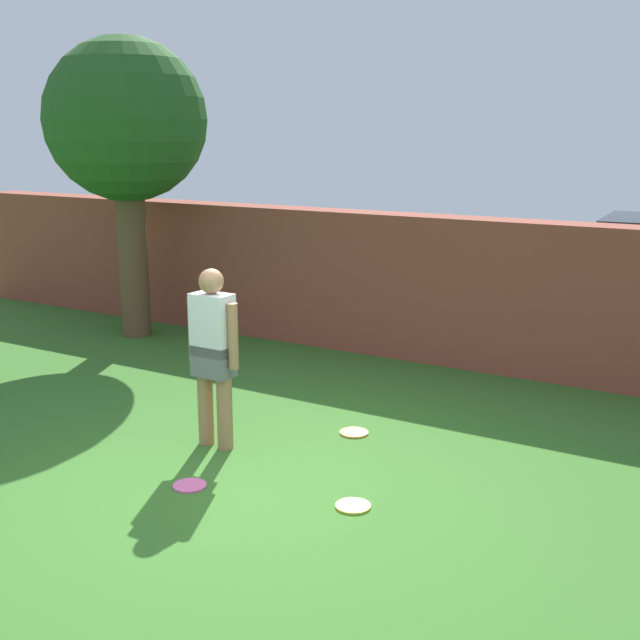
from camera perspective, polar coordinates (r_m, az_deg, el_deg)
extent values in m
plane|color=#336623|center=(6.55, -4.63, -11.96)|extent=(40.00, 40.00, 0.00)
cube|color=brown|center=(10.54, 2.26, 2.81)|extent=(13.59, 0.50, 1.78)
cylinder|color=brown|center=(11.41, -12.99, 4.67)|extent=(0.39, 0.39, 2.33)
sphere|color=#23511E|center=(11.30, -13.46, 13.52)|extent=(2.15, 2.15, 2.15)
cylinder|color=#9E704C|center=(7.41, -8.04, -5.50)|extent=(0.14, 0.14, 0.85)
cylinder|color=#9E704C|center=(7.27, -6.72, -5.81)|extent=(0.14, 0.14, 0.85)
cube|color=slate|center=(7.23, -7.47, -2.83)|extent=(0.36, 0.23, 0.28)
cube|color=silver|center=(7.15, -7.55, -0.33)|extent=(0.36, 0.23, 0.55)
sphere|color=#9E704C|center=(7.07, -7.64, 2.71)|extent=(0.22, 0.22, 0.22)
cylinder|color=#9E704C|center=(7.31, -8.89, -0.68)|extent=(0.09, 0.09, 0.58)
cylinder|color=#9E704C|center=(7.03, -6.12, -1.15)|extent=(0.09, 0.09, 0.58)
cylinder|color=black|center=(10.57, 16.22, -0.85)|extent=(0.65, 0.26, 0.64)
cylinder|color=black|center=(12.20, 17.79, 0.87)|extent=(0.65, 0.26, 0.64)
cylinder|color=pink|center=(6.70, -9.13, -11.39)|extent=(0.27, 0.27, 0.02)
cylinder|color=yellow|center=(6.30, 2.34, -12.90)|extent=(0.27, 0.27, 0.02)
cylinder|color=orange|center=(7.71, 2.40, -7.90)|extent=(0.27, 0.27, 0.02)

